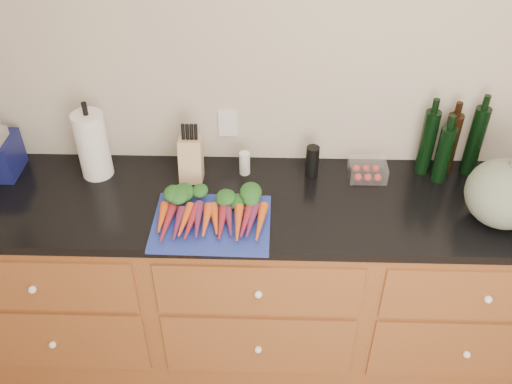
{
  "coord_description": "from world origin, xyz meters",
  "views": [
    {
      "loc": [
        -0.42,
        -0.51,
        2.44
      ],
      "look_at": [
        -0.47,
        1.2,
        1.06
      ],
      "focal_mm": 40.0,
      "sensor_mm": 36.0,
      "label": 1
    }
  ],
  "objects_px": {
    "cutting_board": "(212,223)",
    "carrots": "(212,212)",
    "paper_towel": "(93,145)",
    "knife_block": "(191,160)",
    "tomato_box": "(367,170)",
    "squash": "(505,194)"
  },
  "relations": [
    {
      "from": "cutting_board",
      "to": "carrots",
      "type": "xyz_separation_m",
      "value": [
        0.0,
        0.03,
        0.03
      ]
    },
    {
      "from": "paper_towel",
      "to": "cutting_board",
      "type": "bearing_deg",
      "value": -31.38
    },
    {
      "from": "carrots",
      "to": "paper_towel",
      "type": "xyz_separation_m",
      "value": [
        -0.52,
        0.29,
        0.11
      ]
    },
    {
      "from": "cutting_board",
      "to": "knife_block",
      "type": "distance_m",
      "value": 0.33
    },
    {
      "from": "carrots",
      "to": "tomato_box",
      "type": "height_order",
      "value": "tomato_box"
    },
    {
      "from": "squash",
      "to": "tomato_box",
      "type": "distance_m",
      "value": 0.56
    },
    {
      "from": "paper_towel",
      "to": "knife_block",
      "type": "bearing_deg",
      "value": -2.76
    },
    {
      "from": "cutting_board",
      "to": "paper_towel",
      "type": "distance_m",
      "value": 0.63
    },
    {
      "from": "tomato_box",
      "to": "cutting_board",
      "type": "bearing_deg",
      "value": -152.97
    },
    {
      "from": "squash",
      "to": "paper_towel",
      "type": "relative_size",
      "value": 0.99
    },
    {
      "from": "knife_block",
      "to": "cutting_board",
      "type": "bearing_deg",
      "value": -70.0
    },
    {
      "from": "cutting_board",
      "to": "paper_towel",
      "type": "bearing_deg",
      "value": 148.62
    },
    {
      "from": "carrots",
      "to": "knife_block",
      "type": "xyz_separation_m",
      "value": [
        -0.11,
        0.27,
        0.06
      ]
    },
    {
      "from": "squash",
      "to": "knife_block",
      "type": "distance_m",
      "value": 1.26
    },
    {
      "from": "cutting_board",
      "to": "tomato_box",
      "type": "distance_m",
      "value": 0.73
    },
    {
      "from": "cutting_board",
      "to": "paper_towel",
      "type": "height_order",
      "value": "paper_towel"
    },
    {
      "from": "squash",
      "to": "tomato_box",
      "type": "xyz_separation_m",
      "value": [
        -0.48,
        0.27,
        -0.1
      ]
    },
    {
      "from": "carrots",
      "to": "paper_towel",
      "type": "distance_m",
      "value": 0.61
    },
    {
      "from": "paper_towel",
      "to": "knife_block",
      "type": "height_order",
      "value": "paper_towel"
    },
    {
      "from": "knife_block",
      "to": "tomato_box",
      "type": "height_order",
      "value": "knife_block"
    },
    {
      "from": "carrots",
      "to": "tomato_box",
      "type": "xyz_separation_m",
      "value": [
        0.65,
        0.3,
        0.0
      ]
    },
    {
      "from": "cutting_board",
      "to": "paper_towel",
      "type": "relative_size",
      "value": 1.54
    }
  ]
}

